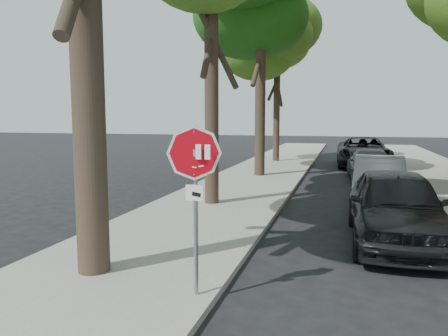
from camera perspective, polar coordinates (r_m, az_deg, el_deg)
The scene contains 11 objects.
ground at distance 6.92m, azimuth 2.13°, elevation -17.66°, with size 120.00×120.00×0.00m, color black.
sidewalk_left at distance 18.77m, azimuth 3.20°, elevation -1.86°, with size 4.00×55.00×0.12m, color gray.
curb_left at distance 18.44m, azimuth 9.43°, elevation -2.07°, with size 0.12×55.00×0.13m, color #9E9384.
curb_right at distance 18.52m, azimuth 23.11°, elevation -2.49°, with size 0.12×55.00×0.13m, color #9E9384.
stop_sign at distance 6.54m, azimuth -3.82°, elevation -1.27°, with size 0.76×0.34×2.61m.
tree_mid_b at distance 21.25m, azimuth 4.87°, elevation 20.70°, with size 5.88×5.46×10.36m.
tree_far at distance 27.90m, azimuth 6.99°, elevation 15.66°, with size 5.29×4.91×9.33m.
car_a at distance 10.64m, azimuth 21.51°, elevation -4.66°, with size 1.99×4.94×1.68m, color black.
car_b at distance 15.65m, azimuth 19.60°, elevation -1.36°, with size 1.61×4.62×1.52m, color gray.
car_c at distance 20.61m, azimuth 18.63°, elevation 0.35°, with size 1.94×4.78×1.39m, color #48484D.
car_d at distance 26.32m, azimuth 17.72°, elevation 2.04°, with size 2.83×6.13×1.70m, color black.
Camera 1 is at (1.45, -6.13, 2.86)m, focal length 35.00 mm.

